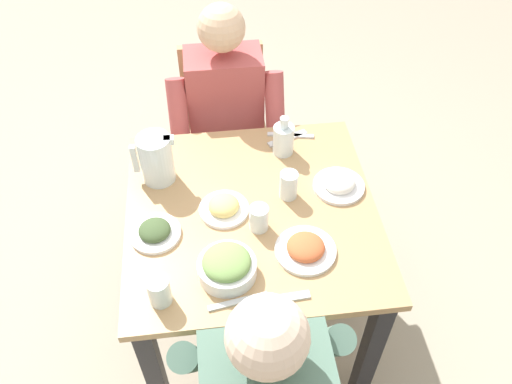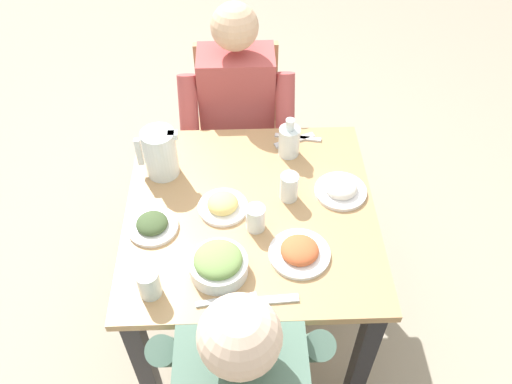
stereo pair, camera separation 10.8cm
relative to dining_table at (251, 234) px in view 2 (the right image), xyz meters
The scene contains 19 objects.
ground_plane 0.62m from the dining_table, ahead, with size 8.00×8.00×0.00m, color #9E937F.
dining_table is the anchor object (origin of this frame).
chair_near 0.78m from the dining_table, 86.92° to the right, with size 0.40×0.40×0.89m.
diner_near 0.57m from the dining_table, 85.80° to the right, with size 0.48×0.53×1.18m.
diner_far 0.57m from the dining_table, 86.01° to the left, with size 0.48×0.53×1.18m.
water_pitcher 0.44m from the dining_table, 31.98° to the right, with size 0.16×0.12×0.19m.
salad_bowl 0.33m from the dining_table, 67.29° to the left, with size 0.18×0.18×0.09m.
plate_rice_curry 0.29m from the dining_table, 127.36° to the left, with size 0.20×0.20×0.05m.
plate_fries 0.18m from the dining_table, ahead, with size 0.17×0.17×0.06m.
plate_yoghurt 0.37m from the dining_table, 167.56° to the right, with size 0.19×0.19×0.05m.
plate_dolmas 0.37m from the dining_table, 11.81° to the left, with size 0.17×0.17×0.05m.
water_glass_by_pitcher 0.49m from the dining_table, 46.11° to the left, with size 0.07×0.07×0.10m, color silver.
water_glass_center 0.24m from the dining_table, 158.34° to the right, with size 0.06×0.06×0.11m, color silver.
water_glass_near_left 0.20m from the dining_table, 100.88° to the left, with size 0.07×0.07×0.10m, color silver.
oil_carafe 0.38m from the dining_table, 118.35° to the right, with size 0.08×0.08×0.16m.
fork_near 0.42m from the dining_table, 117.28° to the right, with size 0.17×0.03×0.01m, color silver.
knife_near 0.39m from the dining_table, 77.06° to the left, with size 0.18×0.02×0.01m, color silver.
fork_far 0.39m from the dining_table, 97.92° to the left, with size 0.17×0.03×0.01m, color silver.
knife_far 0.44m from the dining_table, 118.08° to the right, with size 0.18×0.02×0.01m, color silver.
Camera 2 is at (0.02, 1.21, 2.13)m, focal length 36.91 mm.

